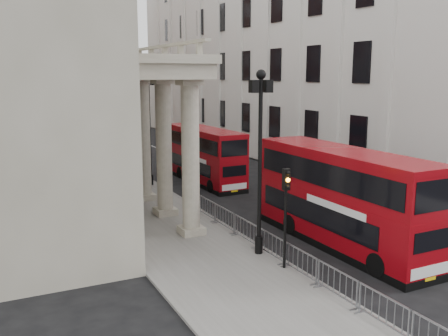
% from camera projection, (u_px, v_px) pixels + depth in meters
% --- Properties ---
extents(ground, '(260.00, 260.00, 0.00)m').
position_uv_depth(ground, '(322.00, 286.00, 19.74)').
color(ground, black).
rests_on(ground, ground).
extents(sidewalk_west, '(6.00, 140.00, 0.12)m').
position_uv_depth(sidewalk_west, '(91.00, 166.00, 44.91)').
color(sidewalk_west, slate).
rests_on(sidewalk_west, ground).
extents(sidewalk_east, '(3.00, 140.00, 0.12)m').
position_uv_depth(sidewalk_east, '(251.00, 153.00, 52.03)').
color(sidewalk_east, slate).
rests_on(sidewalk_east, ground).
extents(kerb, '(0.20, 140.00, 0.14)m').
position_uv_depth(kerb, '(123.00, 163.00, 46.18)').
color(kerb, slate).
rests_on(kerb, ground).
extents(portico_building, '(9.00, 28.00, 12.00)m').
position_uv_depth(portico_building, '(1.00, 112.00, 29.97)').
color(portico_building, gray).
rests_on(portico_building, ground).
extents(east_building, '(8.00, 55.00, 25.00)m').
position_uv_depth(east_building, '(264.00, 33.00, 52.55)').
color(east_building, silver).
rests_on(east_building, ground).
extents(monument_column, '(8.00, 8.00, 54.20)m').
position_uv_depth(monument_column, '(70.00, 34.00, 100.52)').
color(monument_column, '#60605E').
rests_on(monument_column, ground).
extents(lamp_post_south, '(1.05, 0.44, 8.32)m').
position_uv_depth(lamp_post_south, '(260.00, 150.00, 22.10)').
color(lamp_post_south, black).
rests_on(lamp_post_south, sidewalk_west).
extents(lamp_post_mid, '(1.05, 0.44, 8.32)m').
position_uv_depth(lamp_post_mid, '(149.00, 120.00, 36.21)').
color(lamp_post_mid, black).
rests_on(lamp_post_mid, sidewalk_west).
extents(lamp_post_north, '(1.05, 0.44, 8.32)m').
position_uv_depth(lamp_post_north, '(101.00, 107.00, 50.33)').
color(lamp_post_north, black).
rests_on(lamp_post_north, sidewalk_west).
extents(traffic_light, '(0.28, 0.33, 4.30)m').
position_uv_depth(traffic_light, '(286.00, 200.00, 20.70)').
color(traffic_light, black).
rests_on(traffic_light, sidewalk_west).
extents(crowd_barriers, '(0.50, 18.75, 1.10)m').
position_uv_depth(crowd_barriers, '(285.00, 253.00, 21.43)').
color(crowd_barriers, gray).
rests_on(crowd_barriers, sidewalk_west).
extents(bus_near, '(2.72, 10.93, 4.71)m').
position_uv_depth(bus_near, '(342.00, 196.00, 23.96)').
color(bus_near, maroon).
rests_on(bus_near, ground).
extents(bus_far, '(2.62, 9.73, 4.17)m').
position_uv_depth(bus_far, '(204.00, 154.00, 38.18)').
color(bus_far, maroon).
rests_on(bus_far, ground).
extents(pedestrian_a, '(0.63, 0.45, 1.62)m').
position_uv_depth(pedestrian_a, '(163.00, 200.00, 29.41)').
color(pedestrian_a, black).
rests_on(pedestrian_a, sidewalk_west).
extents(pedestrian_b, '(0.76, 0.60, 1.54)m').
position_uv_depth(pedestrian_b, '(115.00, 192.00, 31.54)').
color(pedestrian_b, black).
rests_on(pedestrian_b, sidewalk_west).
extents(pedestrian_c, '(0.91, 0.84, 1.56)m').
position_uv_depth(pedestrian_c, '(109.00, 171.00, 38.22)').
color(pedestrian_c, black).
rests_on(pedestrian_c, sidewalk_west).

